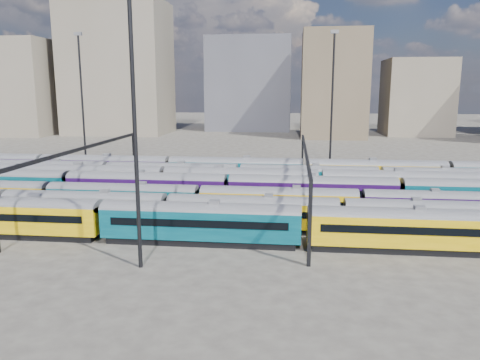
# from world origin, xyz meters

# --- Properties ---
(ground) EXTENTS (500.00, 500.00, 0.00)m
(ground) POSITION_xyz_m (0.00, 0.00, 0.00)
(ground) COLOR #3D3933
(ground) RESTS_ON ground
(rake_0) EXTENTS (125.64, 3.06, 5.16)m
(rake_0) POSITION_xyz_m (9.64, -15.00, 2.71)
(rake_0) COLOR black
(rake_0) RESTS_ON ground
(rake_1) EXTENTS (97.30, 2.85, 4.79)m
(rake_1) POSITION_xyz_m (4.01, -10.00, 2.52)
(rake_1) COLOR black
(rake_1) RESTS_ON ground
(rake_2) EXTENTS (97.16, 2.85, 4.79)m
(rake_2) POSITION_xyz_m (-12.82, -5.00, 2.51)
(rake_2) COLOR black
(rake_2) RESTS_ON ground
(rake_3) EXTENTS (155.02, 3.24, 5.46)m
(rake_3) POSITION_xyz_m (10.95, 0.00, 2.87)
(rake_3) COLOR black
(rake_3) RESTS_ON ground
(rake_4) EXTENTS (134.27, 3.27, 5.52)m
(rake_4) POSITION_xyz_m (-10.25, 5.00, 2.90)
(rake_4) COLOR black
(rake_4) RESTS_ON ground
(rake_5) EXTENTS (105.15, 3.08, 5.19)m
(rake_5) POSITION_xyz_m (10.74, 10.00, 2.72)
(rake_5) COLOR black
(rake_5) RESTS_ON ground
(rake_6) EXTENTS (133.97, 3.27, 5.51)m
(rake_6) POSITION_xyz_m (10.23, 15.00, 2.89)
(rake_6) COLOR black
(rake_6) RESTS_ON ground
(gantry_1) EXTENTS (0.35, 40.35, 8.03)m
(gantry_1) POSITION_xyz_m (-20.00, 0.00, 6.79)
(gantry_1) COLOR black
(gantry_1) RESTS_ON ground
(gantry_2) EXTENTS (0.35, 40.35, 8.03)m
(gantry_2) POSITION_xyz_m (10.00, 0.00, 6.79)
(gantry_2) COLOR black
(gantry_2) RESTS_ON ground
(mast_1) EXTENTS (1.40, 0.50, 25.60)m
(mast_1) POSITION_xyz_m (-30.00, 22.00, 13.97)
(mast_1) COLOR black
(mast_1) RESTS_ON ground
(mast_2) EXTENTS (1.40, 0.50, 25.60)m
(mast_2) POSITION_xyz_m (-5.00, -22.00, 13.97)
(mast_2) COLOR black
(mast_2) RESTS_ON ground
(mast_3) EXTENTS (1.40, 0.50, 25.60)m
(mast_3) POSITION_xyz_m (15.00, 24.00, 13.97)
(mast_3) COLOR black
(mast_3) RESTS_ON ground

